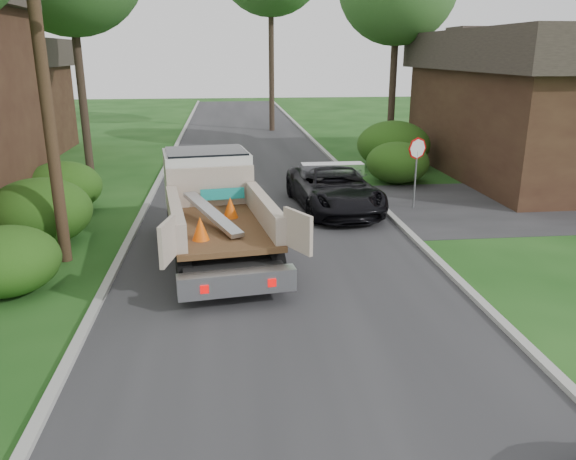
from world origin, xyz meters
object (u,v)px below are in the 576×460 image
(utility_pole, at_px, (41,53))
(house_right, at_px, (556,102))
(flatbed_truck, at_px, (212,199))
(stop_sign, at_px, (417,158))
(black_pickup, at_px, (334,188))

(utility_pole, xyz_separation_m, house_right, (18.48, 9.02, -2.01))
(utility_pole, height_order, flatbed_truck, utility_pole)
(utility_pole, relative_size, flatbed_truck, 1.44)
(stop_sign, xyz_separation_m, house_right, (7.80, 5.00, 1.38))
(utility_pole, relative_size, black_pickup, 1.84)
(stop_sign, xyz_separation_m, black_pickup, (-2.80, 0.19, -1.02))
(stop_sign, height_order, house_right, house_right)
(house_right, bearing_deg, flatbed_truck, -150.45)
(house_right, relative_size, black_pickup, 2.39)
(flatbed_truck, bearing_deg, black_pickup, 32.97)
(utility_pole, height_order, black_pickup, utility_pole)
(utility_pole, distance_m, flatbed_truck, 5.43)
(flatbed_truck, bearing_deg, house_right, 21.79)
(stop_sign, bearing_deg, black_pickup, 176.19)
(stop_sign, bearing_deg, utility_pole, -159.38)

